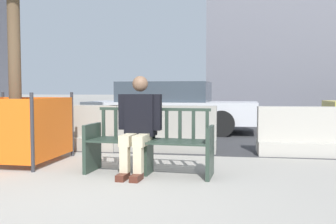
% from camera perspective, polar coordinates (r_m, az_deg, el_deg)
% --- Properties ---
extents(ground_plane, '(200.00, 200.00, 0.00)m').
position_cam_1_polar(ground_plane, '(4.17, -14.29, -12.37)').
color(ground_plane, gray).
extents(street_asphalt, '(120.00, 12.00, 0.01)m').
position_cam_1_polar(street_asphalt, '(12.52, 2.22, -1.84)').
color(street_asphalt, '#333335').
rests_on(street_asphalt, ground).
extents(street_bench, '(1.72, 0.63, 0.88)m').
position_cam_1_polar(street_bench, '(5.04, -2.86, -4.95)').
color(street_bench, '#28382D').
rests_on(street_bench, ground).
extents(seated_person, '(0.59, 0.74, 1.31)m').
position_cam_1_polar(seated_person, '(4.99, -4.51, -1.65)').
color(seated_person, black).
rests_on(seated_person, ground).
extents(jersey_barrier_centre, '(2.01, 0.71, 0.84)m').
position_cam_1_polar(jersey_barrier_centre, '(7.00, -0.81, -3.11)').
color(jersey_barrier_centre, gray).
rests_on(jersey_barrier_centre, ground).
extents(jersey_barrier_left, '(2.01, 0.72, 0.84)m').
position_cam_1_polar(jersey_barrier_left, '(7.52, -14.75, -2.78)').
color(jersey_barrier_left, '#9E998E').
rests_on(jersey_barrier_left, ground).
extents(jersey_barrier_right, '(2.01, 0.71, 0.84)m').
position_cam_1_polar(jersey_barrier_right, '(6.97, 21.70, -3.37)').
color(jersey_barrier_right, '#ADA89E').
rests_on(jersey_barrier_right, ground).
extents(construction_fence, '(1.34, 1.34, 1.09)m').
position_cam_1_polar(construction_fence, '(6.32, -22.15, -2.16)').
color(construction_fence, '#2D2D33').
rests_on(construction_fence, ground).
extents(car_sedan_mid, '(4.62, 1.98, 1.35)m').
position_cam_1_polar(car_sedan_mid, '(10.14, 0.25, 0.83)').
color(car_sedan_mid, silver).
rests_on(car_sedan_mid, ground).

